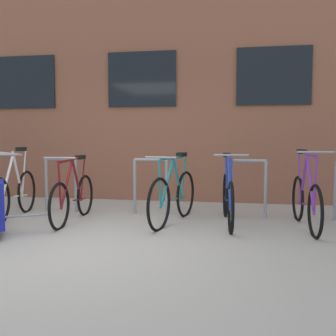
{
  "coord_description": "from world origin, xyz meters",
  "views": [
    {
      "loc": [
        1.73,
        -4.01,
        1.21
      ],
      "look_at": [
        0.77,
        1.6,
        0.76
      ],
      "focal_mm": 41.45,
      "sensor_mm": 36.0,
      "label": 1
    }
  ],
  "objects_px": {
    "bicycle_maroon": "(73,196)",
    "bicycle_blue": "(228,197)",
    "bicycle_teal": "(174,195)",
    "bicycle_white": "(14,193)",
    "bicycle_purple": "(306,200)"
  },
  "relations": [
    {
      "from": "bicycle_teal",
      "to": "bicycle_blue",
      "type": "height_order",
      "value": "bicycle_blue"
    },
    {
      "from": "bicycle_teal",
      "to": "bicycle_blue",
      "type": "relative_size",
      "value": 0.97
    },
    {
      "from": "bicycle_white",
      "to": "bicycle_teal",
      "type": "xyz_separation_m",
      "value": [
        2.4,
        0.11,
        0.0
      ]
    },
    {
      "from": "bicycle_purple",
      "to": "bicycle_teal",
      "type": "bearing_deg",
      "value": 178.91
    },
    {
      "from": "bicycle_teal",
      "to": "bicycle_maroon",
      "type": "xyz_separation_m",
      "value": [
        -1.44,
        -0.17,
        -0.02
      ]
    },
    {
      "from": "bicycle_teal",
      "to": "bicycle_white",
      "type": "bearing_deg",
      "value": -177.37
    },
    {
      "from": "bicycle_purple",
      "to": "bicycle_white",
      "type": "height_order",
      "value": "bicycle_white"
    },
    {
      "from": "bicycle_purple",
      "to": "bicycle_maroon",
      "type": "bearing_deg",
      "value": -177.61
    },
    {
      "from": "bicycle_white",
      "to": "bicycle_blue",
      "type": "distance_m",
      "value": 3.17
    },
    {
      "from": "bicycle_purple",
      "to": "bicycle_white",
      "type": "xyz_separation_m",
      "value": [
        -4.2,
        -0.08,
        0.0
      ]
    },
    {
      "from": "bicycle_teal",
      "to": "bicycle_blue",
      "type": "xyz_separation_m",
      "value": [
        0.76,
        0.07,
        -0.01
      ]
    },
    {
      "from": "bicycle_purple",
      "to": "bicycle_blue",
      "type": "distance_m",
      "value": 1.03
    },
    {
      "from": "bicycle_blue",
      "to": "bicycle_white",
      "type": "bearing_deg",
      "value": -176.8
    },
    {
      "from": "bicycle_maroon",
      "to": "bicycle_teal",
      "type": "bearing_deg",
      "value": 6.7
    },
    {
      "from": "bicycle_maroon",
      "to": "bicycle_blue",
      "type": "distance_m",
      "value": 2.21
    }
  ]
}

